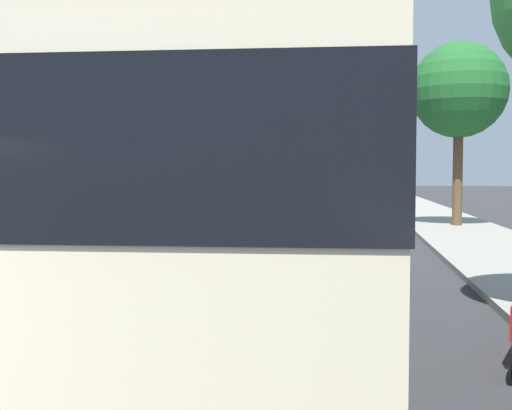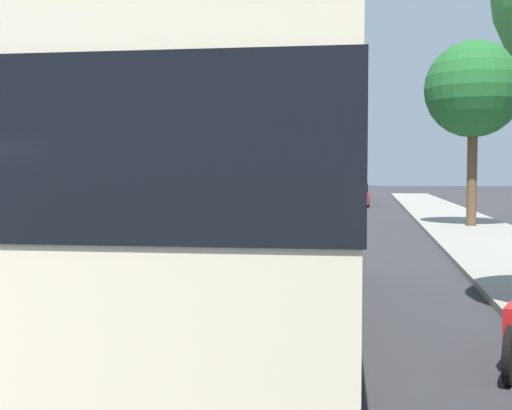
{
  "view_description": "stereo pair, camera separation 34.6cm",
  "coord_description": "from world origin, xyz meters",
  "px_view_note": "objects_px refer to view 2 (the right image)",
  "views": [
    {
      "loc": [
        -1.48,
        -3.58,
        2.26
      ],
      "look_at": [
        9.01,
        -2.03,
        1.72
      ],
      "focal_mm": 44.55,
      "sensor_mm": 36.0,
      "label": 1
    },
    {
      "loc": [
        -1.42,
        -3.92,
        2.26
      ],
      "look_at": [
        9.01,
        -2.03,
        1.72
      ],
      "focal_mm": 44.55,
      "sensor_mm": 36.0,
      "label": 2
    }
  ],
  "objects_px": {
    "coach_bus": "(263,196)",
    "car_side_street": "(255,198)",
    "car_ahead_same_lane": "(352,191)",
    "roadside_tree_far_block": "(473,90)",
    "car_oncoming": "(356,195)"
  },
  "relations": [
    {
      "from": "coach_bus",
      "to": "car_side_street",
      "type": "height_order",
      "value": "coach_bus"
    },
    {
      "from": "car_ahead_same_lane",
      "to": "roadside_tree_far_block",
      "type": "xyz_separation_m",
      "value": [
        -26.37,
        -5.46,
        4.78
      ]
    },
    {
      "from": "car_side_street",
      "to": "car_ahead_same_lane",
      "type": "xyz_separation_m",
      "value": [
        16.14,
        -5.17,
        0.0
      ]
    },
    {
      "from": "coach_bus",
      "to": "car_oncoming",
      "type": "distance_m",
      "value": 34.35
    },
    {
      "from": "car_oncoming",
      "to": "car_ahead_same_lane",
      "type": "distance_m",
      "value": 9.35
    },
    {
      "from": "coach_bus",
      "to": "roadside_tree_far_block",
      "type": "height_order",
      "value": "roadside_tree_far_block"
    },
    {
      "from": "car_ahead_same_lane",
      "to": "roadside_tree_far_block",
      "type": "relative_size",
      "value": 0.62
    },
    {
      "from": "coach_bus",
      "to": "car_ahead_same_lane",
      "type": "bearing_deg",
      "value": -2.78
    },
    {
      "from": "coach_bus",
      "to": "car_side_street",
      "type": "relative_size",
      "value": 2.61
    },
    {
      "from": "car_oncoming",
      "to": "roadside_tree_far_block",
      "type": "height_order",
      "value": "roadside_tree_far_block"
    },
    {
      "from": "roadside_tree_far_block",
      "to": "car_side_street",
      "type": "bearing_deg",
      "value": 46.1
    },
    {
      "from": "car_side_street",
      "to": "roadside_tree_far_block",
      "type": "height_order",
      "value": "roadside_tree_far_block"
    },
    {
      "from": "coach_bus",
      "to": "roadside_tree_far_block",
      "type": "xyz_separation_m",
      "value": [
        17.29,
        -5.5,
        3.61
      ]
    },
    {
      "from": "coach_bus",
      "to": "roadside_tree_far_block",
      "type": "bearing_deg",
      "value": -20.37
    },
    {
      "from": "coach_bus",
      "to": "car_side_street",
      "type": "xyz_separation_m",
      "value": [
        27.52,
        5.13,
        -1.17
      ]
    }
  ]
}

